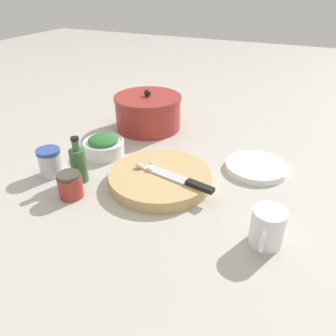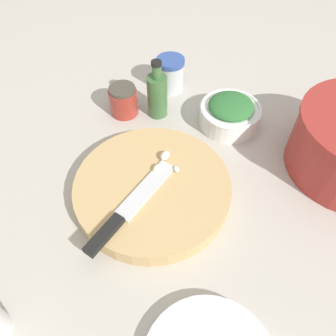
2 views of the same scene
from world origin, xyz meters
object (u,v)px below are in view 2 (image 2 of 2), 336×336
Objects in this scene: cutting_board at (152,189)px; oil_bottle at (157,94)px; herb_bowl at (230,113)px; honey_jar at (123,101)px; spice_jar at (170,74)px; chef_knife at (127,210)px; garlic_cloves at (164,161)px.

cutting_board is 0.25m from oil_bottle.
herb_bowl is 0.26m from honey_jar.
spice_jar is 0.15m from honey_jar.
cutting_board is at bearing 16.14° from spice_jar.
chef_knife is 2.70× the size of spice_jar.
cutting_board is 4.15× the size of honey_jar.
chef_knife is at bearing -8.11° from garlic_cloves.
garlic_cloves is (-0.13, 0.02, 0.00)m from chef_knife.
cutting_board is 3.51× the size of spice_jar.
oil_bottle is at bearing 4.98° from spice_jar.
garlic_cloves is at bearing 27.46° from oil_bottle.
herb_bowl is at bearing 85.40° from chef_knife.
herb_bowl is (-0.34, 0.10, -0.01)m from chef_knife.
herb_bowl reaches higher than chef_knife.
spice_jar reaches higher than herb_bowl.
spice_jar is at bearing -112.44° from herb_bowl.
spice_jar is (-0.34, -0.10, 0.03)m from cutting_board.
chef_knife is at bearing 13.27° from oil_bottle.
oil_bottle is (-0.03, 0.08, 0.02)m from honey_jar.
chef_knife is 0.13m from garlic_cloves.
oil_bottle is at bearing 109.54° from honey_jar.
chef_knife is 3.92× the size of garlic_cloves.
chef_knife is 0.35m from herb_bowl.
honey_jar is at bearing -130.94° from garlic_cloves.
chef_knife is 1.63× the size of oil_bottle.
herb_bowl is (-0.26, 0.09, 0.02)m from cutting_board.
garlic_cloves is (-0.06, 0.00, 0.03)m from cutting_board.
honey_jar is at bearing -27.57° from spice_jar.
oil_bottle reaches higher than honey_jar.
herb_bowl is at bearing 158.04° from garlic_cloves.
cutting_board is at bearing -18.14° from herb_bowl.
oil_bottle reaches higher than garlic_cloves.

